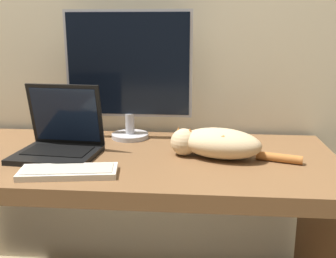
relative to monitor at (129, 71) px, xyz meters
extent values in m
cube|color=beige|center=(0.02, 0.17, 0.28)|extent=(6.40, 0.06, 2.60)
cube|color=brown|center=(0.02, -0.24, -0.33)|extent=(1.62, 0.70, 0.06)
cube|color=brown|center=(0.80, -0.24, -0.69)|extent=(0.04, 0.65, 0.66)
cylinder|color=#B2B2B7|center=(0.00, 0.00, -0.29)|extent=(0.16, 0.16, 0.02)
cylinder|color=#B2B2B7|center=(0.00, 0.00, -0.23)|extent=(0.04, 0.04, 0.09)
cube|color=#B2B2B7|center=(0.00, 0.00, 0.03)|extent=(0.54, 0.02, 0.45)
cube|color=black|center=(0.00, -0.01, 0.03)|extent=(0.52, 0.01, 0.43)
cube|color=black|center=(-0.23, -0.29, -0.29)|extent=(0.32, 0.27, 0.02)
cube|color=black|center=(-0.23, -0.28, -0.28)|extent=(0.26, 0.16, 0.00)
cube|color=black|center=(-0.22, -0.19, -0.16)|extent=(0.30, 0.08, 0.25)
cube|color=black|center=(-0.22, -0.20, -0.16)|extent=(0.27, 0.07, 0.22)
cube|color=beige|center=(-0.12, -0.47, -0.29)|extent=(0.34, 0.17, 0.02)
cube|color=#ABA393|center=(-0.12, -0.47, -0.28)|extent=(0.31, 0.14, 0.00)
ellipsoid|color=#D1B284|center=(0.39, -0.24, -0.24)|extent=(0.35, 0.25, 0.11)
ellipsoid|color=#AD662D|center=(0.40, -0.25, -0.21)|extent=(0.17, 0.16, 0.04)
sphere|color=#D1B284|center=(0.25, -0.22, -0.25)|extent=(0.10, 0.10, 0.10)
cone|color=#AD662D|center=(0.23, -0.22, -0.20)|extent=(0.03, 0.03, 0.03)
cone|color=#AD662D|center=(0.27, -0.23, -0.20)|extent=(0.03, 0.03, 0.03)
cylinder|color=#AD662D|center=(0.60, -0.28, -0.28)|extent=(0.17, 0.08, 0.03)
cube|color=#2D6BB7|center=(0.33, -0.06, -0.27)|extent=(0.06, 0.06, 0.06)
camera|label=1|loc=(0.31, -1.67, 0.17)|focal=42.00mm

